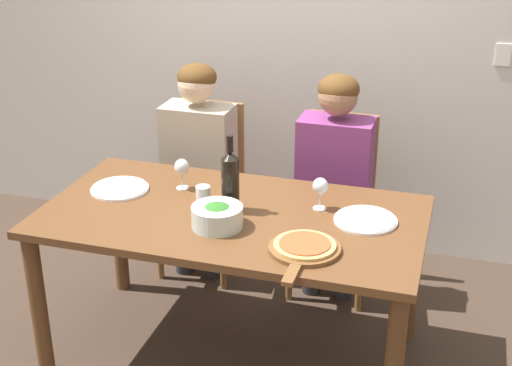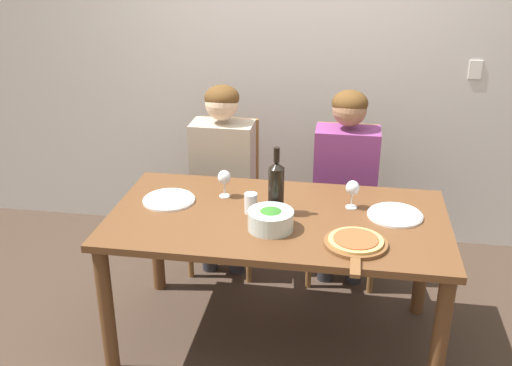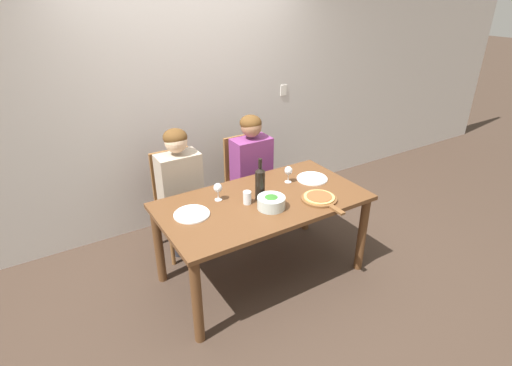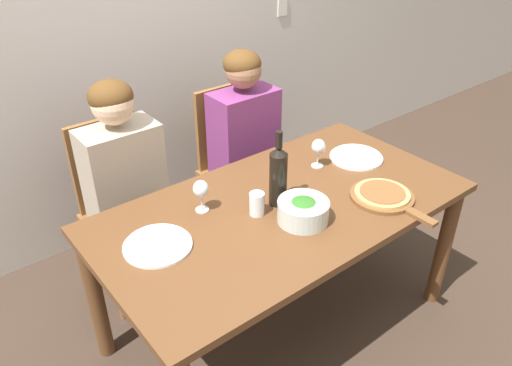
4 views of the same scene
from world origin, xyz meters
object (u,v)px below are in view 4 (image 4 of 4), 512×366
(person_woman, at_px, (125,176))
(pizza_on_board, at_px, (384,196))
(broccoli_bowl, at_px, (303,211))
(wine_glass_left, at_px, (201,190))
(chair_left, at_px, (121,203))
(person_man, at_px, (246,134))
(water_tumbler, at_px, (257,204))
(chair_right, at_px, (235,161))
(wine_bottle, at_px, (278,175))
(dinner_plate_right, at_px, (356,157))
(wine_glass_right, at_px, (318,148))
(dinner_plate_left, at_px, (158,245))

(person_woman, xyz_separation_m, pizza_on_board, (0.82, -0.95, 0.03))
(person_woman, xyz_separation_m, broccoli_bowl, (0.42, -0.84, 0.06))
(pizza_on_board, distance_m, wine_glass_left, 0.83)
(person_woman, distance_m, pizza_on_board, 1.26)
(chair_left, height_order, person_man, person_man)
(wine_glass_left, xyz_separation_m, water_tumbler, (0.17, -0.17, -0.05))
(chair_right, height_order, person_woman, person_woman)
(wine_bottle, height_order, water_tumbler, wine_bottle)
(dinner_plate_right, bearing_deg, wine_glass_left, 173.68)
(person_woman, bearing_deg, wine_glass_left, -76.49)
(chair_left, height_order, dinner_plate_right, chair_left)
(wine_bottle, bearing_deg, person_man, 63.51)
(chair_right, bearing_deg, wine_bottle, -113.06)
(person_woman, distance_m, wine_glass_right, 0.97)
(wine_bottle, distance_m, wine_glass_left, 0.34)
(broccoli_bowl, xyz_separation_m, wine_glass_right, (0.38, 0.30, 0.06))
(person_woman, xyz_separation_m, wine_glass_right, (0.80, -0.54, 0.12))
(dinner_plate_right, bearing_deg, person_man, 112.89)
(pizza_on_board, distance_m, water_tumbler, 0.59)
(wine_bottle, relative_size, dinner_plate_right, 1.29)
(wine_bottle, relative_size, wine_glass_left, 2.35)
(wine_bottle, height_order, dinner_plate_left, wine_bottle)
(broccoli_bowl, relative_size, water_tumbler, 2.11)
(water_tumbler, bearing_deg, chair_left, 110.26)
(chair_left, xyz_separation_m, dinner_plate_right, (1.02, -0.73, 0.25))
(wine_bottle, xyz_separation_m, dinner_plate_left, (-0.58, 0.06, -0.14))
(chair_left, relative_size, chair_right, 1.00)
(person_woman, height_order, person_man, same)
(chair_left, relative_size, dinner_plate_left, 3.50)
(chair_left, distance_m, chair_right, 0.76)
(wine_bottle, bearing_deg, pizza_on_board, -34.28)
(person_man, relative_size, wine_bottle, 3.45)
(dinner_plate_left, bearing_deg, person_man, 34.07)
(chair_right, xyz_separation_m, wine_bottle, (-0.34, -0.79, 0.39))
(chair_right, distance_m, dinner_plate_right, 0.81)
(chair_left, bearing_deg, dinner_plate_left, -101.99)
(person_woman, height_order, wine_bottle, person_woman)
(chair_right, distance_m, water_tumbler, 0.97)
(chair_right, height_order, wine_bottle, wine_bottle)
(wine_bottle, bearing_deg, wine_glass_left, 151.55)
(broccoli_bowl, height_order, dinner_plate_left, broccoli_bowl)
(dinner_plate_right, bearing_deg, dinner_plate_left, -179.72)
(chair_left, height_order, wine_glass_left, chair_left)
(dinner_plate_left, bearing_deg, dinner_plate_right, 0.28)
(wine_bottle, height_order, broccoli_bowl, wine_bottle)
(person_man, bearing_deg, wine_glass_left, -141.04)
(wine_glass_left, relative_size, wine_glass_right, 1.00)
(dinner_plate_left, xyz_separation_m, pizza_on_board, (0.98, -0.33, 0.01))
(dinner_plate_right, bearing_deg, person_woman, 148.94)
(chair_right, bearing_deg, wine_glass_right, -86.52)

